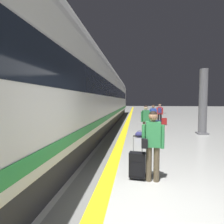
{
  "coord_description": "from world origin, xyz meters",
  "views": [
    {
      "loc": [
        -0.24,
        -3.03,
        1.87
      ],
      "look_at": [
        -1.25,
        4.88,
        1.37
      ],
      "focal_mm": 29.32,
      "sensor_mm": 36.0,
      "label": 1
    }
  ],
  "objects_px": {
    "traveller_foreground": "(152,141)",
    "passenger_far": "(160,112)",
    "high_speed_train": "(87,90)",
    "platform_pillar": "(203,103)",
    "passenger_near": "(146,119)",
    "passenger_mid": "(153,115)",
    "duffel_bag_near": "(139,135)",
    "suitcase_mid": "(158,124)",
    "rolling_suitcase_foreground": "(137,165)",
    "suitcase_far": "(164,121)"
  },
  "relations": [
    {
      "from": "suitcase_mid",
      "to": "passenger_far",
      "type": "relative_size",
      "value": 0.58
    },
    {
      "from": "high_speed_train",
      "to": "suitcase_far",
      "type": "distance_m",
      "value": 6.57
    },
    {
      "from": "passenger_near",
      "to": "duffel_bag_near",
      "type": "xyz_separation_m",
      "value": [
        -0.32,
        -0.19,
        -0.79
      ]
    },
    {
      "from": "passenger_mid",
      "to": "platform_pillar",
      "type": "bearing_deg",
      "value": -34.47
    },
    {
      "from": "duffel_bag_near",
      "to": "traveller_foreground",
      "type": "bearing_deg",
      "value": -87.99
    },
    {
      "from": "traveller_foreground",
      "to": "passenger_mid",
      "type": "bearing_deg",
      "value": 84.49
    },
    {
      "from": "duffel_bag_near",
      "to": "platform_pillar",
      "type": "height_order",
      "value": "platform_pillar"
    },
    {
      "from": "duffel_bag_near",
      "to": "suitcase_mid",
      "type": "distance_m",
      "value": 3.27
    },
    {
      "from": "passenger_mid",
      "to": "passenger_far",
      "type": "height_order",
      "value": "passenger_far"
    },
    {
      "from": "traveller_foreground",
      "to": "platform_pillar",
      "type": "xyz_separation_m",
      "value": [
        3.31,
        6.42,
        0.78
      ]
    },
    {
      "from": "rolling_suitcase_foreground",
      "to": "suitcase_far",
      "type": "height_order",
      "value": "rolling_suitcase_foreground"
    },
    {
      "from": "rolling_suitcase_foreground",
      "to": "suitcase_far",
      "type": "bearing_deg",
      "value": 77.96
    },
    {
      "from": "duffel_bag_near",
      "to": "passenger_mid",
      "type": "xyz_separation_m",
      "value": [
        0.96,
        3.11,
        0.77
      ]
    },
    {
      "from": "high_speed_train",
      "to": "suitcase_far",
      "type": "bearing_deg",
      "value": 34.91
    },
    {
      "from": "passenger_near",
      "to": "passenger_far",
      "type": "height_order",
      "value": "passenger_far"
    },
    {
      "from": "passenger_near",
      "to": "passenger_mid",
      "type": "relative_size",
      "value": 1.02
    },
    {
      "from": "suitcase_far",
      "to": "traveller_foreground",
      "type": "bearing_deg",
      "value": -100.14
    },
    {
      "from": "passenger_far",
      "to": "suitcase_far",
      "type": "relative_size",
      "value": 1.76
    },
    {
      "from": "rolling_suitcase_foreground",
      "to": "passenger_mid",
      "type": "bearing_deg",
      "value": 82.12
    },
    {
      "from": "suitcase_far",
      "to": "platform_pillar",
      "type": "xyz_separation_m",
      "value": [
        1.52,
        -3.62,
        1.42
      ]
    },
    {
      "from": "traveller_foreground",
      "to": "passenger_near",
      "type": "xyz_separation_m",
      "value": [
        0.14,
        5.23,
        0.0
      ]
    },
    {
      "from": "duffel_bag_near",
      "to": "passenger_far",
      "type": "xyz_separation_m",
      "value": [
        1.65,
        5.11,
        0.82
      ]
    },
    {
      "from": "traveller_foreground",
      "to": "passenger_far",
      "type": "relative_size",
      "value": 0.99
    },
    {
      "from": "rolling_suitcase_foreground",
      "to": "passenger_far",
      "type": "bearing_deg",
      "value": 79.86
    },
    {
      "from": "high_speed_train",
      "to": "traveller_foreground",
      "type": "height_order",
      "value": "high_speed_train"
    },
    {
      "from": "traveller_foreground",
      "to": "platform_pillar",
      "type": "height_order",
      "value": "platform_pillar"
    },
    {
      "from": "passenger_far",
      "to": "platform_pillar",
      "type": "distance_m",
      "value": 4.23
    },
    {
      "from": "passenger_far",
      "to": "platform_pillar",
      "type": "height_order",
      "value": "platform_pillar"
    },
    {
      "from": "duffel_bag_near",
      "to": "platform_pillar",
      "type": "relative_size",
      "value": 0.12
    },
    {
      "from": "suitcase_mid",
      "to": "rolling_suitcase_foreground",
      "type": "bearing_deg",
      "value": -100.22
    },
    {
      "from": "rolling_suitcase_foreground",
      "to": "suitcase_far",
      "type": "relative_size",
      "value": 1.11
    },
    {
      "from": "passenger_near",
      "to": "suitcase_far",
      "type": "distance_m",
      "value": 5.12
    },
    {
      "from": "traveller_foreground",
      "to": "passenger_mid",
      "type": "xyz_separation_m",
      "value": [
        0.79,
        8.15,
        -0.02
      ]
    },
    {
      "from": "passenger_far",
      "to": "high_speed_train",
      "type": "bearing_deg",
      "value": -142.38
    },
    {
      "from": "high_speed_train",
      "to": "platform_pillar",
      "type": "relative_size",
      "value": 9.9
    },
    {
      "from": "traveller_foreground",
      "to": "suitcase_mid",
      "type": "relative_size",
      "value": 1.71
    },
    {
      "from": "passenger_near",
      "to": "passenger_far",
      "type": "distance_m",
      "value": 5.1
    },
    {
      "from": "passenger_near",
      "to": "platform_pillar",
      "type": "bearing_deg",
      "value": 20.57
    },
    {
      "from": "suitcase_far",
      "to": "passenger_near",
      "type": "bearing_deg",
      "value": -108.96
    },
    {
      "from": "traveller_foreground",
      "to": "high_speed_train",
      "type": "bearing_deg",
      "value": 116.85
    },
    {
      "from": "high_speed_train",
      "to": "passenger_mid",
      "type": "xyz_separation_m",
      "value": [
        4.07,
        1.66,
        -1.58
      ]
    },
    {
      "from": "rolling_suitcase_foreground",
      "to": "suitcase_mid",
      "type": "distance_m",
      "value": 8.12
    },
    {
      "from": "high_speed_train",
      "to": "rolling_suitcase_foreground",
      "type": "xyz_separation_m",
      "value": [
        2.95,
        -6.44,
        -2.15
      ]
    },
    {
      "from": "traveller_foreground",
      "to": "suitcase_mid",
      "type": "distance_m",
      "value": 8.14
    },
    {
      "from": "passenger_near",
      "to": "suitcase_mid",
      "type": "xyz_separation_m",
      "value": [
        0.96,
        2.82,
        -0.63
      ]
    },
    {
      "from": "high_speed_train",
      "to": "traveller_foreground",
      "type": "relative_size",
      "value": 21.83
    },
    {
      "from": "duffel_bag_near",
      "to": "passenger_mid",
      "type": "relative_size",
      "value": 0.28
    },
    {
      "from": "rolling_suitcase_foreground",
      "to": "passenger_near",
      "type": "distance_m",
      "value": 5.23
    },
    {
      "from": "high_speed_train",
      "to": "passenger_far",
      "type": "height_order",
      "value": "high_speed_train"
    },
    {
      "from": "passenger_near",
      "to": "passenger_far",
      "type": "bearing_deg",
      "value": 74.9
    }
  ]
}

